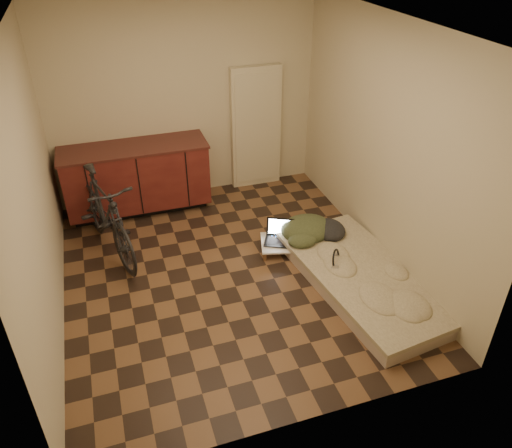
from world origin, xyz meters
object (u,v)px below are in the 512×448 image
object	(u,v)px
bicycle	(105,211)
laptop	(280,236)
lap_desk	(290,243)
futon	(363,279)

from	to	relation	value
bicycle	laptop	bearing A→B (deg)	-32.14
bicycle	lap_desk	xyz separation A→B (m)	(2.00, -0.64, -0.45)
bicycle	laptop	size ratio (longest dim) A/B	3.94
bicycle	lap_desk	distance (m)	2.15
futon	lap_desk	bearing A→B (deg)	113.36
futon	lap_desk	distance (m)	0.99
futon	lap_desk	size ratio (longest dim) A/B	2.87
bicycle	lap_desk	bearing A→B (deg)	-33.38
lap_desk	bicycle	bearing A→B (deg)	177.95
lap_desk	futon	bearing A→B (deg)	-44.10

